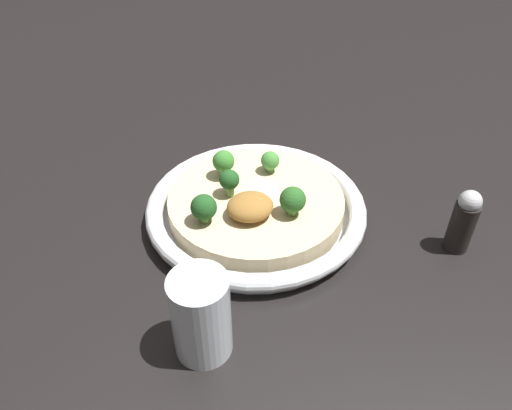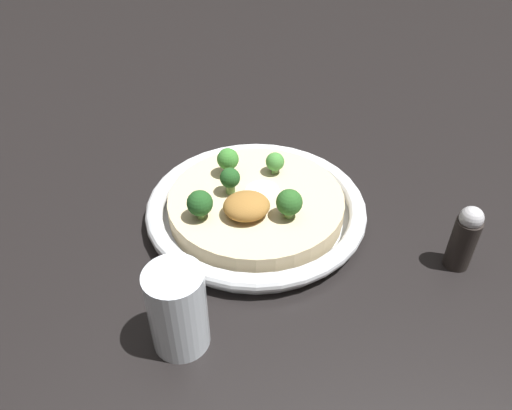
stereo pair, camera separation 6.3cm
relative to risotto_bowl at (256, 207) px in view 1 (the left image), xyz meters
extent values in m
plane|color=black|center=(0.00, 0.00, -0.02)|extent=(6.00, 6.00, 0.00)
cylinder|color=silver|center=(0.00, 0.00, -0.01)|extent=(0.28, 0.28, 0.01)
torus|color=silver|center=(0.00, 0.00, 0.00)|extent=(0.30, 0.30, 0.02)
cylinder|color=#CCB78E|center=(0.00, 0.00, 0.00)|extent=(0.24, 0.24, 0.03)
cone|color=white|center=(-0.01, -0.01, 0.02)|extent=(0.05, 0.05, 0.01)
ellipsoid|color=olive|center=(0.02, 0.03, 0.03)|extent=(0.06, 0.05, 0.03)
cylinder|color=#668E47|center=(0.08, 0.03, 0.03)|extent=(0.01, 0.01, 0.02)
sphere|color=#1E4C1E|center=(0.08, 0.03, 0.04)|extent=(0.03, 0.03, 0.03)
cylinder|color=#668E47|center=(0.03, -0.06, 0.03)|extent=(0.01, 0.01, 0.02)
sphere|color=#387A2D|center=(0.03, -0.06, 0.05)|extent=(0.03, 0.03, 0.03)
cylinder|color=#668E47|center=(0.03, -0.02, 0.03)|extent=(0.02, 0.02, 0.02)
sphere|color=#1E4C1E|center=(0.03, -0.02, 0.04)|extent=(0.03, 0.03, 0.03)
cylinder|color=#668E47|center=(-0.04, -0.05, 0.03)|extent=(0.01, 0.01, 0.01)
sphere|color=#428438|center=(-0.04, -0.05, 0.04)|extent=(0.03, 0.03, 0.03)
cylinder|color=#668E47|center=(-0.03, 0.05, 0.03)|extent=(0.02, 0.02, 0.02)
sphere|color=#285B23|center=(-0.03, 0.05, 0.04)|extent=(0.03, 0.03, 0.03)
cylinder|color=silver|center=(0.12, 0.18, 0.03)|extent=(0.06, 0.06, 0.10)
cylinder|color=black|center=(-0.23, 0.14, 0.02)|extent=(0.03, 0.03, 0.07)
sphere|color=#B2B2B7|center=(-0.23, 0.14, 0.06)|extent=(0.03, 0.03, 0.03)
camera|label=1|loc=(0.16, 0.51, 0.44)|focal=35.00mm
camera|label=2|loc=(0.10, 0.52, 0.44)|focal=35.00mm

